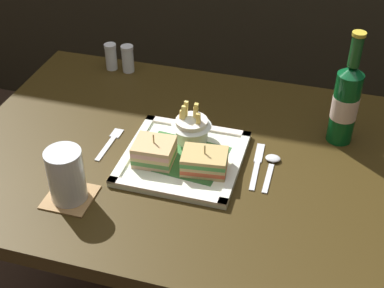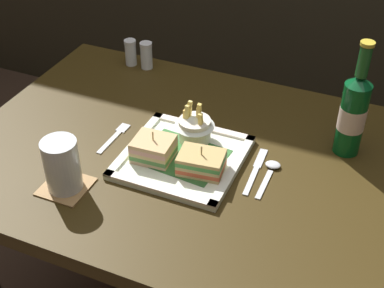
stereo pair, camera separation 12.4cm
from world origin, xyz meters
The scene contains 13 objects.
dining_table centered at (0.00, 0.00, 0.58)m, with size 1.13×0.77×0.72m.
square_plate centered at (-0.03, -0.03, 0.73)m, with size 0.27×0.27×0.02m.
sandwich_half_left centered at (-0.09, -0.06, 0.76)m, with size 0.09×0.08×0.07m.
sandwich_half_right centered at (0.03, -0.06, 0.75)m, with size 0.11×0.08×0.07m.
fries_cup centered at (-0.03, 0.04, 0.77)m, with size 0.09×0.09×0.10m.
beer_bottle centered at (0.30, 0.15, 0.83)m, with size 0.06×0.06×0.28m.
drink_coaster centered at (-0.23, -0.22, 0.72)m, with size 0.10×0.10×0.00m, color #9F7645.
water_glass centered at (-0.23, -0.22, 0.78)m, with size 0.08×0.08×0.12m.
fork centered at (-0.22, -0.01, 0.72)m, with size 0.02×0.13×0.00m.
knife centered at (0.13, 0.00, 0.72)m, with size 0.02×0.17×0.00m.
spoon centered at (0.17, 0.01, 0.73)m, with size 0.03×0.13×0.01m.
salt_shaker centered at (-0.36, 0.32, 0.76)m, with size 0.03×0.03×0.08m.
pepper_shaker centered at (-0.31, 0.32, 0.76)m, with size 0.04×0.04×0.08m.
Camera 2 is at (0.37, -0.92, 1.51)m, focal length 51.03 mm.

